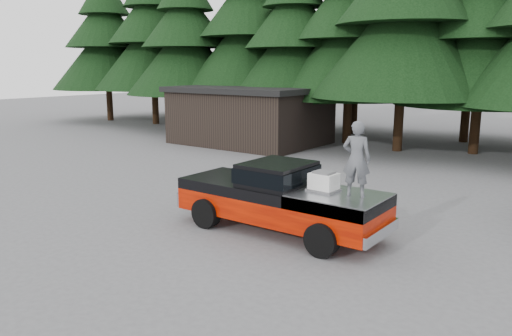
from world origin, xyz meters
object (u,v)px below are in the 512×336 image
Objects in this scene: air_compressor at (324,183)px; man_on_bed at (356,159)px; pickup_truck at (280,208)px; utility_building at (250,115)px.

man_on_bed is at bearing 4.26° from air_compressor.
man_on_bed is (2.18, 0.07, 1.60)m from pickup_truck.
man_on_bed is 0.22× the size of utility_building.
pickup_truck is at bearing -13.41° from man_on_bed.
pickup_truck is 0.71× the size of utility_building.
air_compressor is 16.91m from utility_building.
utility_building is (-10.35, 12.30, 1.00)m from pickup_truck.
pickup_truck is 9.21× the size of air_compressor.
air_compressor is 1.13m from man_on_bed.
man_on_bed is (0.87, 0.02, 0.71)m from air_compressor.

